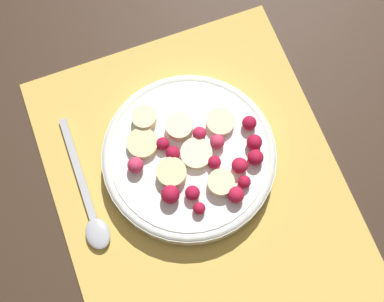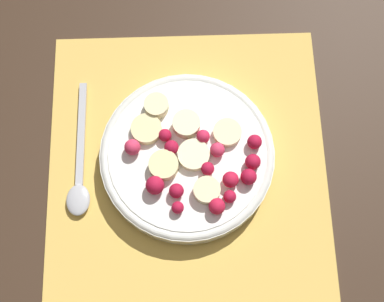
% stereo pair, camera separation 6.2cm
% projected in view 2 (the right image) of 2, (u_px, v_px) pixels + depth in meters
% --- Properties ---
extents(ground_plane, '(3.00, 3.00, 0.00)m').
position_uv_depth(ground_plane, '(190.00, 199.00, 0.65)').
color(ground_plane, '#382619').
extents(placemat, '(0.44, 0.34, 0.01)m').
position_uv_depth(placemat, '(190.00, 198.00, 0.64)').
color(placemat, '#E0B251').
rests_on(placemat, ground_plane).
extents(fruit_bowl, '(0.21, 0.21, 0.05)m').
position_uv_depth(fruit_bowl, '(192.00, 156.00, 0.64)').
color(fruit_bowl, silver).
rests_on(fruit_bowl, placemat).
extents(spoon, '(0.17, 0.03, 0.01)m').
position_uv_depth(spoon, '(81.00, 174.00, 0.65)').
color(spoon, '#B2B2B7').
rests_on(spoon, placemat).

